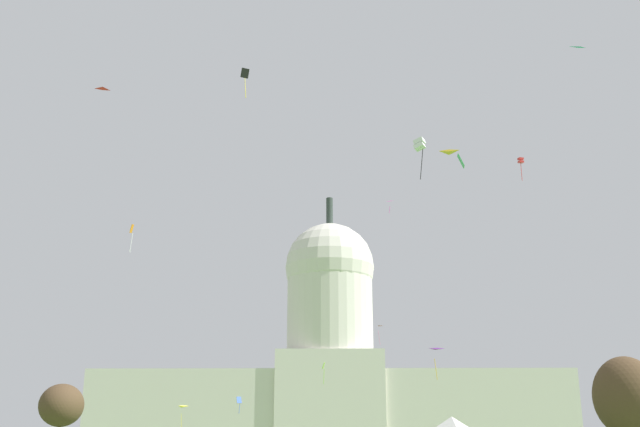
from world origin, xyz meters
name	(u,v)px	position (x,y,z in m)	size (l,w,h in m)	color
capitol_building	(330,374)	(2.24, 166.63, 18.85)	(118.97, 23.51, 66.07)	beige
tree_west_mid	(61,405)	(-41.86, 99.08, 8.51)	(8.91, 9.45, 12.00)	#4C3823
tree_east_far	(627,397)	(31.26, 47.25, 7.14)	(8.72, 8.77, 11.00)	#4C3823
kite_red_high	(102,89)	(-28.01, 64.10, 48.63)	(1.63, 1.01, 0.32)	red
kite_black_high	(245,76)	(-7.68, 55.99, 46.20)	(1.12, 0.84, 4.03)	black
kite_pink_mid	(379,329)	(12.71, 131.95, 25.56)	(1.40, 1.37, 3.70)	pink
kite_orange_mid	(132,232)	(-28.23, 84.27, 33.96)	(0.65, 0.84, 4.56)	orange
kite_violet_low	(435,355)	(14.85, 60.66, 12.60)	(1.51, 1.00, 3.15)	purple
kite_gold_mid	(449,159)	(12.30, 28.47, 24.51)	(1.25, 0.85, 0.27)	gold
kite_magenta_high	(389,204)	(16.28, 139.97, 56.03)	(1.80, 1.37, 2.58)	#D1339E
kite_lime_low	(324,368)	(1.47, 96.29, 14.20)	(0.52, 0.85, 3.48)	#8CD133
kite_white_mid	(420,145)	(11.59, 41.13, 30.88)	(1.35, 1.31, 4.27)	white
kite_yellow_low	(181,411)	(-23.93, 108.87, 7.98)	(1.72, 1.72, 3.72)	yellow
kite_blue_low	(239,401)	(-13.24, 105.17, 9.45)	(0.96, 0.77, 2.87)	blue
kite_turquoise_high	(581,49)	(35.36, 60.00, 51.67)	(1.90, 1.09, 0.38)	teal
kite_green_mid	(461,161)	(14.57, 35.89, 27.16)	(0.58, 0.80, 1.31)	green
kite_red_high_b	(521,161)	(28.87, 69.13, 39.71)	(0.78, 0.80, 3.33)	red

